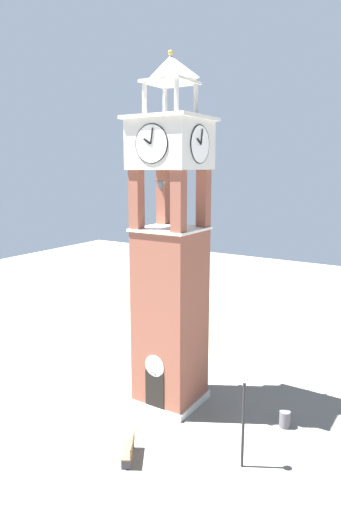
{
  "coord_description": "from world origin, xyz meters",
  "views": [
    {
      "loc": [
        11.96,
        -18.83,
        12.17
      ],
      "look_at": [
        0.0,
        0.0,
        7.85
      ],
      "focal_mm": 31.99,
      "sensor_mm": 36.0,
      "label": 1
    }
  ],
  "objects_px": {
    "trash_bin": "(285,419)",
    "lamp_post": "(244,404)",
    "park_bench": "(129,448)",
    "clock_tower": "(170,268)"
  },
  "relations": [
    {
      "from": "park_bench",
      "to": "lamp_post",
      "type": "distance_m",
      "value": 5.28
    },
    {
      "from": "clock_tower",
      "to": "park_bench",
      "type": "relative_size",
      "value": 10.96
    },
    {
      "from": "clock_tower",
      "to": "lamp_post",
      "type": "xyz_separation_m",
      "value": [
        5.4,
        -2.97,
        -4.42
      ]
    },
    {
      "from": "park_bench",
      "to": "lamp_post",
      "type": "xyz_separation_m",
      "value": [
        4.25,
        2.08,
        2.34
      ]
    },
    {
      "from": "trash_bin",
      "to": "lamp_post",
      "type": "bearing_deg",
      "value": -97.9
    },
    {
      "from": "park_bench",
      "to": "trash_bin",
      "type": "relative_size",
      "value": 1.99
    },
    {
      "from": "park_bench",
      "to": "lamp_post",
      "type": "relative_size",
      "value": 0.39
    },
    {
      "from": "clock_tower",
      "to": "park_bench",
      "type": "xyz_separation_m",
      "value": [
        1.14,
        -5.06,
        -6.76
      ]
    },
    {
      "from": "lamp_post",
      "to": "trash_bin",
      "type": "relative_size",
      "value": 5.12
    },
    {
      "from": "trash_bin",
      "to": "park_bench",
      "type": "bearing_deg",
      "value": -129.07
    }
  ]
}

